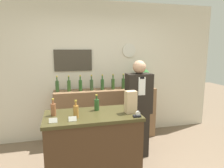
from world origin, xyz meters
The scene contains 20 objects.
back_wall centered at (0.00, 2.00, 1.35)m, with size 5.20×0.09×2.70m.
back_shelf centered at (0.17, 1.75, 0.50)m, with size 1.98×0.37×1.00m.
display_counter centered at (-0.30, 0.43, 0.49)m, with size 1.18×0.63×0.98m.
shopkeeper centered at (0.55, 1.00, 0.80)m, with size 0.41×0.26×1.61m.
potted_plant centered at (0.95, 1.79, 1.21)m, with size 0.29×0.29×0.38m.
paper_bag centered at (0.19, 0.36, 1.12)m, with size 0.15×0.11×0.28m.
tape_dispenser centered at (0.22, 0.19, 1.00)m, with size 0.09×0.06×0.07m.
price_card_left centered at (-0.76, 0.23, 1.01)m, with size 0.09×0.02×0.06m.
price_card_right centered at (-0.55, 0.23, 1.01)m, with size 0.09×0.02×0.06m.
counter_bottle_0 centered at (-0.76, 0.49, 1.06)m, with size 0.06×0.06×0.22m.
counter_bottle_1 centered at (-0.50, 0.34, 1.06)m, with size 0.06×0.06×0.22m.
counter_bottle_2 centered at (-0.21, 0.57, 1.06)m, with size 0.06×0.06×0.22m.
shelf_bottle_0 centered at (-0.74, 1.76, 1.12)m, with size 0.07×0.07×0.30m.
shelf_bottle_1 centered at (-0.53, 1.76, 1.12)m, with size 0.07×0.07×0.30m.
shelf_bottle_2 centered at (-0.32, 1.75, 1.12)m, with size 0.07×0.07×0.30m.
shelf_bottle_3 centered at (-0.11, 1.74, 1.12)m, with size 0.07×0.07×0.30m.
shelf_bottle_4 centered at (0.10, 1.75, 1.12)m, with size 0.07×0.07×0.30m.
shelf_bottle_5 centered at (0.31, 1.74, 1.12)m, with size 0.07×0.07×0.30m.
shelf_bottle_6 centered at (0.52, 1.75, 1.12)m, with size 0.07×0.07×0.30m.
shelf_bottle_7 centered at (0.73, 1.75, 1.12)m, with size 0.07×0.07×0.30m.
Camera 1 is at (-0.64, -1.96, 1.79)m, focal length 32.00 mm.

